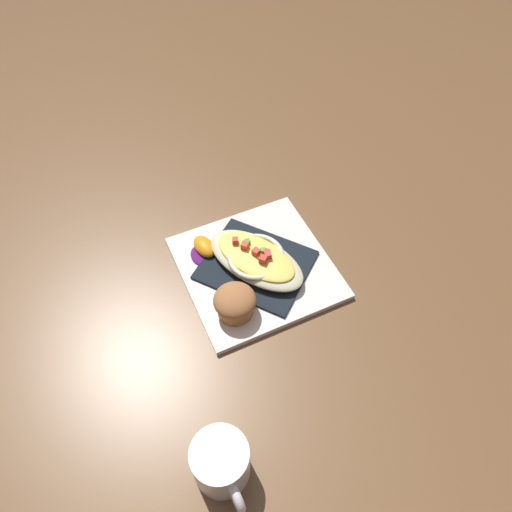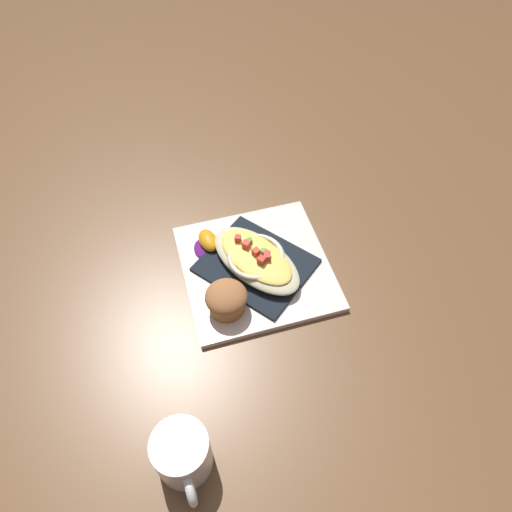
% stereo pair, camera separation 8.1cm
% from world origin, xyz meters
% --- Properties ---
extents(ground_plane, '(2.60, 2.60, 0.00)m').
position_xyz_m(ground_plane, '(0.00, 0.00, 0.00)').
color(ground_plane, brown).
extents(square_plate, '(0.29, 0.29, 0.01)m').
position_xyz_m(square_plate, '(0.00, 0.00, 0.01)').
color(square_plate, white).
rests_on(square_plate, ground_plane).
extents(folded_napkin, '(0.24, 0.24, 0.01)m').
position_xyz_m(folded_napkin, '(0.00, 0.00, 0.01)').
color(folded_napkin, black).
rests_on(folded_napkin, square_plate).
extents(gratin_dish, '(0.22, 0.19, 0.04)m').
position_xyz_m(gratin_dish, '(0.00, -0.00, 0.03)').
color(gratin_dish, beige).
rests_on(gratin_dish, folded_napkin).
extents(muffin, '(0.07, 0.07, 0.05)m').
position_xyz_m(muffin, '(-0.08, 0.06, 0.04)').
color(muffin, '#A66A36').
rests_on(muffin, square_plate).
extents(orange_garnish, '(0.06, 0.05, 0.02)m').
position_xyz_m(orange_garnish, '(0.06, 0.08, 0.02)').
color(orange_garnish, '#561668').
rests_on(orange_garnish, square_plate).
extents(coffee_mug, '(0.11, 0.08, 0.08)m').
position_xyz_m(coffee_mug, '(-0.32, 0.16, 0.04)').
color(coffee_mug, white).
rests_on(coffee_mug, ground_plane).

